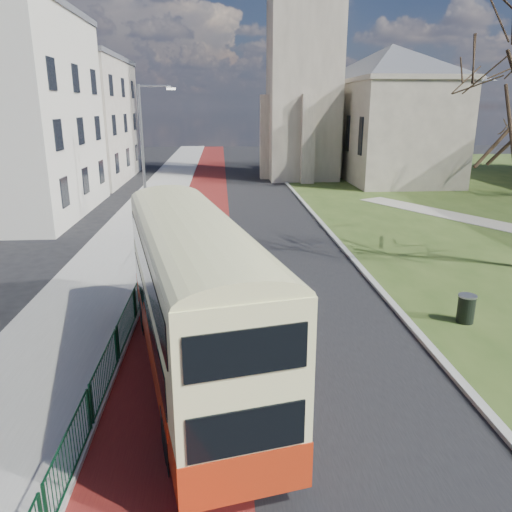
{
  "coord_description": "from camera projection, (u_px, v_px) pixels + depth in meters",
  "views": [
    {
      "loc": [
        0.02,
        -11.83,
        6.91
      ],
      "look_at": [
        1.16,
        4.49,
        2.0
      ],
      "focal_mm": 35.0,
      "sensor_mm": 36.0,
      "label": 1
    }
  ],
  "objects": [
    {
      "name": "ground",
      "position": [
        225.0,
        377.0,
        13.28
      ],
      "size": [
        160.0,
        160.0,
        0.0
      ],
      "primitive_type": "plane",
      "color": "black",
      "rests_on": "ground"
    },
    {
      "name": "road_carriageway",
      "position": [
        245.0,
        217.0,
        32.49
      ],
      "size": [
        9.0,
        120.0,
        0.01
      ],
      "primitive_type": "cube",
      "color": "black",
      "rests_on": "ground"
    },
    {
      "name": "bus_lane",
      "position": [
        203.0,
        218.0,
        32.31
      ],
      "size": [
        3.4,
        120.0,
        0.01
      ],
      "primitive_type": "cube",
      "color": "#591414",
      "rests_on": "ground"
    },
    {
      "name": "pavement_west",
      "position": [
        144.0,
        218.0,
        32.04
      ],
      "size": [
        4.0,
        120.0,
        0.12
      ],
      "primitive_type": "cube",
      "color": "gray",
      "rests_on": "ground"
    },
    {
      "name": "kerb_west",
      "position": [
        175.0,
        217.0,
        32.17
      ],
      "size": [
        0.25,
        120.0,
        0.13
      ],
      "primitive_type": "cube",
      "color": "#999993",
      "rests_on": "ground"
    },
    {
      "name": "kerb_east",
      "position": [
        309.0,
        209.0,
        34.69
      ],
      "size": [
        0.25,
        80.0,
        0.13
      ],
      "primitive_type": "cube",
      "color": "#999993",
      "rests_on": "ground"
    },
    {
      "name": "pedestrian_railing",
      "position": [
        135.0,
        304.0,
        16.75
      ],
      "size": [
        0.07,
        24.0,
        1.12
      ],
      "color": "#0D3B21",
      "rests_on": "ground"
    },
    {
      "name": "gothic_church",
      "position": [
        352.0,
        37.0,
        46.65
      ],
      "size": [
        16.38,
        18.0,
        40.0
      ],
      "color": "gray",
      "rests_on": "ground"
    },
    {
      "name": "street_block_far",
      "position": [
        71.0,
        119.0,
        47.0
      ],
      "size": [
        10.3,
        16.3,
        11.5
      ],
      "color": "#B6AA9A",
      "rests_on": "ground"
    },
    {
      "name": "streetlamp",
      "position": [
        145.0,
        148.0,
        28.87
      ],
      "size": [
        2.13,
        0.18,
        8.0
      ],
      "color": "gray",
      "rests_on": "pavement_west"
    },
    {
      "name": "bus",
      "position": [
        193.0,
        293.0,
        12.57
      ],
      "size": [
        4.48,
        10.37,
        4.23
      ],
      "rotation": [
        0.0,
        0.0,
        0.22
      ],
      "color": "#B22B10",
      "rests_on": "ground"
    },
    {
      "name": "litter_bin",
      "position": [
        466.0,
        308.0,
        16.44
      ],
      "size": [
        0.72,
        0.72,
        0.96
      ],
      "rotation": [
        0.0,
        0.0,
        0.23
      ],
      "color": "black",
      "rests_on": "grass_green"
    }
  ]
}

